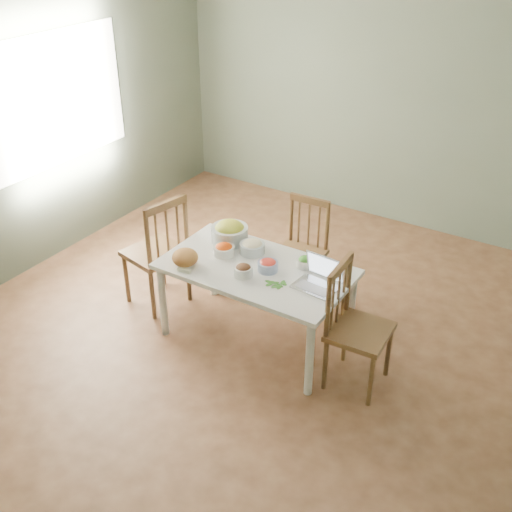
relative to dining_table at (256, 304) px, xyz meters
The scene contains 19 objects.
floor 0.36m from the dining_table, 54.77° to the left, with size 5.00×5.00×0.00m, color #563521.
wall_back 2.79m from the dining_table, 88.42° to the left, with size 5.00×0.00×2.70m, color #596654.
wall_left 2.63m from the dining_table, behind, with size 0.00×5.00×2.70m, color #596654.
window_left 2.70m from the dining_table, behind, with size 0.04×1.60×1.20m, color white.
dining_table is the anchor object (origin of this frame).
chair_far 0.72m from the dining_table, 90.38° to the left, with size 0.40×0.38×0.91m, color #50341D, non-canonical shape.
chair_left 1.03m from the dining_table, behind, with size 0.46×0.44×1.04m, color #50341D, non-canonical shape.
chair_right 0.92m from the dining_table, ahead, with size 0.43×0.41×0.97m, color #50341D, non-canonical shape.
bread_boule 0.68m from the dining_table, 151.74° to the right, with size 0.20×0.20×0.13m, color #BF783D.
butter_stick 0.65m from the dining_table, 141.08° to the right, with size 0.11×0.03×0.03m, color beige.
bowl_squash 0.63m from the dining_table, 149.70° to the left, with size 0.30×0.30×0.17m, color gold, non-canonical shape.
bowl_carrot 0.50m from the dining_table, behind, with size 0.17×0.17×0.09m, color #E84307, non-canonical shape.
bowl_onion 0.45m from the dining_table, 129.61° to the left, with size 0.20×0.20×0.11m, color #F9E7C5, non-canonical shape.
bowl_mushroom 0.42m from the dining_table, 96.15° to the right, with size 0.14×0.14×0.09m, color #3B1B0F, non-canonical shape.
bowl_redpep 0.40m from the dining_table, ahead, with size 0.16×0.16×0.09m, color #B53B27, non-canonical shape.
bowl_broccoli 0.54m from the dining_table, 33.81° to the left, with size 0.13×0.13×0.08m, color #126217, non-canonical shape.
flatbread 0.57m from the dining_table, 41.67° to the left, with size 0.19×0.19×0.02m, color beige.
basil_bunch 0.44m from the dining_table, 27.26° to the right, with size 0.18×0.18×0.02m, color #164B14, non-canonical shape.
laptop 0.68m from the dining_table, ahead, with size 0.31×0.26×0.21m, color #BCBCC1, non-canonical shape.
Camera 1 is at (2.08, -3.54, 3.18)m, focal length 43.75 mm.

